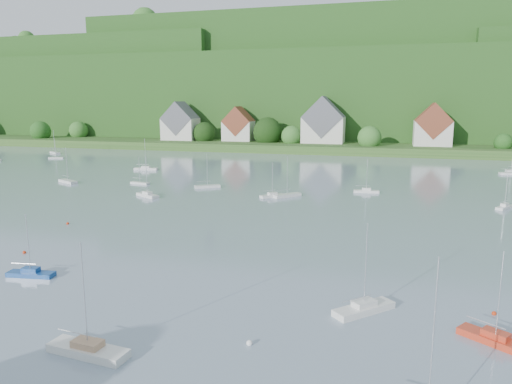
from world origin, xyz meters
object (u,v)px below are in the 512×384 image
near_sailboat_1 (31,273)px  near_sailboat_2 (88,349)px  near_sailboat_3 (364,308)px  near_sailboat_5 (495,339)px

near_sailboat_1 → near_sailboat_2: size_ratio=0.79×
near_sailboat_2 → near_sailboat_3: near_sailboat_2 is taller
near_sailboat_2 → near_sailboat_5: bearing=24.5°
near_sailboat_5 → near_sailboat_2: bearing=-126.6°
near_sailboat_1 → near_sailboat_3: (35.09, 0.45, 0.04)m
near_sailboat_2 → near_sailboat_5: (29.51, 9.85, -0.03)m
near_sailboat_1 → near_sailboat_2: near_sailboat_2 is taller
near_sailboat_1 → near_sailboat_3: 35.09m
near_sailboat_3 → near_sailboat_5: 10.58m
near_sailboat_2 → near_sailboat_5: 31.11m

